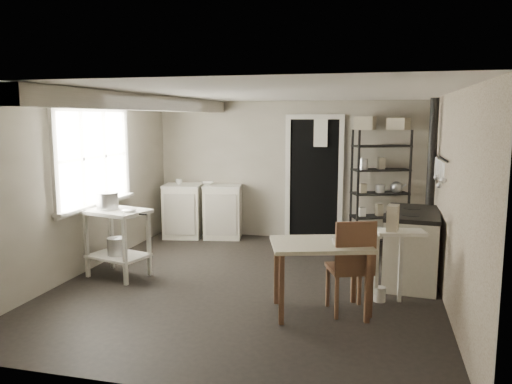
% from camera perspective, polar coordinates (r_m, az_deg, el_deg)
% --- Properties ---
extents(floor, '(5.00, 5.00, 0.00)m').
position_cam_1_polar(floor, '(6.25, -0.68, -10.43)').
color(floor, black).
rests_on(floor, ground).
extents(ceiling, '(5.00, 5.00, 0.00)m').
position_cam_1_polar(ceiling, '(5.92, -0.71, 11.15)').
color(ceiling, white).
rests_on(ceiling, wall_back).
extents(wall_back, '(4.50, 0.02, 2.30)m').
position_cam_1_polar(wall_back, '(8.40, 3.63, 2.49)').
color(wall_back, '#A29B8A').
rests_on(wall_back, ground).
extents(wall_front, '(4.50, 0.02, 2.30)m').
position_cam_1_polar(wall_front, '(3.66, -10.70, -5.52)').
color(wall_front, '#A29B8A').
rests_on(wall_front, ground).
extents(wall_left, '(0.02, 5.00, 2.30)m').
position_cam_1_polar(wall_left, '(6.89, -19.11, 0.72)').
color(wall_left, '#A29B8A').
rests_on(wall_left, ground).
extents(wall_right, '(0.02, 5.00, 2.30)m').
position_cam_1_polar(wall_right, '(5.83, 21.22, -0.72)').
color(wall_right, '#A29B8A').
rests_on(wall_right, ground).
extents(window, '(0.12, 1.76, 1.28)m').
position_cam_1_polar(window, '(7.01, -18.15, 3.77)').
color(window, silver).
rests_on(window, wall_left).
extents(doorway, '(0.96, 0.10, 2.08)m').
position_cam_1_polar(doorway, '(8.32, 6.63, 1.35)').
color(doorway, silver).
rests_on(doorway, ground).
extents(ceiling_beam, '(0.18, 5.00, 0.18)m').
position_cam_1_polar(ceiling_beam, '(6.32, -11.45, 9.90)').
color(ceiling_beam, silver).
rests_on(ceiling_beam, ceiling).
extents(wallpaper_panel, '(0.01, 5.00, 2.30)m').
position_cam_1_polar(wallpaper_panel, '(5.83, 21.12, -0.72)').
color(wallpaper_panel, '#BFB19B').
rests_on(wallpaper_panel, wall_right).
extents(utensil_rail, '(0.06, 1.20, 0.44)m').
position_cam_1_polar(utensil_rail, '(6.37, 20.21, 3.69)').
color(utensil_rail, '#B7B7BA').
rests_on(utensil_rail, wall_right).
extents(prep_table, '(0.88, 0.72, 0.87)m').
position_cam_1_polar(prep_table, '(6.66, -15.49, -5.96)').
color(prep_table, silver).
rests_on(prep_table, ground).
extents(stockpot, '(0.29, 0.29, 0.29)m').
position_cam_1_polar(stockpot, '(6.62, -16.60, -1.30)').
color(stockpot, '#B7B7BA').
rests_on(stockpot, prep_table).
extents(saucepan, '(0.19, 0.19, 0.10)m').
position_cam_1_polar(saucepan, '(6.37, -14.33, -2.41)').
color(saucepan, '#B7B7BA').
rests_on(saucepan, prep_table).
extents(bucket, '(0.28, 0.28, 0.25)m').
position_cam_1_polar(bucket, '(6.64, -15.64, -6.13)').
color(bucket, '#B7B7BA').
rests_on(bucket, prep_table).
extents(base_cabinets, '(1.46, 0.82, 0.90)m').
position_cam_1_polar(base_cabinets, '(8.56, -6.07, -2.10)').
color(base_cabinets, silver).
rests_on(base_cabinets, ground).
extents(mixing_bowl, '(0.35, 0.35, 0.07)m').
position_cam_1_polar(mixing_bowl, '(8.46, -5.58, 1.17)').
color(mixing_bowl, white).
rests_on(mixing_bowl, base_cabinets).
extents(counter_cup, '(0.14, 0.14, 0.09)m').
position_cam_1_polar(counter_cup, '(8.55, -8.81, 1.27)').
color(counter_cup, white).
rests_on(counter_cup, base_cabinets).
extents(shelf_rack, '(0.94, 0.65, 1.84)m').
position_cam_1_polar(shelf_rack, '(8.04, 14.00, 0.54)').
color(shelf_rack, black).
rests_on(shelf_rack, ground).
extents(shelf_jar, '(0.09, 0.09, 0.18)m').
position_cam_1_polar(shelf_jar, '(7.97, 11.99, 3.54)').
color(shelf_jar, white).
rests_on(shelf_jar, shelf_rack).
extents(storage_box_a, '(0.34, 0.31, 0.20)m').
position_cam_1_polar(storage_box_a, '(7.93, 12.37, 8.18)').
color(storage_box_a, beige).
rests_on(storage_box_a, shelf_rack).
extents(storage_box_b, '(0.36, 0.35, 0.18)m').
position_cam_1_polar(storage_box_b, '(7.94, 16.00, 7.91)').
color(storage_box_b, beige).
rests_on(storage_box_b, shelf_rack).
extents(stove, '(0.73, 1.18, 0.89)m').
position_cam_1_polar(stove, '(6.49, 17.37, -6.06)').
color(stove, silver).
rests_on(stove, ground).
extents(stovepipe, '(0.14, 0.14, 1.39)m').
position_cam_1_polar(stovepipe, '(6.81, 19.51, 4.33)').
color(stovepipe, black).
rests_on(stovepipe, stove).
extents(side_ledge, '(0.58, 0.39, 0.81)m').
position_cam_1_polar(side_ledge, '(5.76, 16.02, -7.93)').
color(side_ledge, silver).
rests_on(side_ledge, ground).
extents(oats_box, '(0.14, 0.20, 0.28)m').
position_cam_1_polar(oats_box, '(5.60, 15.39, -2.27)').
color(oats_box, beige).
rests_on(oats_box, side_ledge).
extents(work_table, '(1.15, 0.95, 0.76)m').
position_cam_1_polar(work_table, '(5.30, 7.30, -9.68)').
color(work_table, beige).
rests_on(work_table, ground).
extents(table_cup, '(0.12, 0.12, 0.09)m').
position_cam_1_polar(table_cup, '(5.10, 9.17, -5.44)').
color(table_cup, white).
rests_on(table_cup, work_table).
extents(chair, '(0.54, 0.56, 1.01)m').
position_cam_1_polar(chair, '(5.34, 10.60, -8.44)').
color(chair, brown).
rests_on(chair, ground).
extents(flour_sack, '(0.45, 0.40, 0.47)m').
position_cam_1_polar(flour_sack, '(7.66, 12.36, -5.19)').
color(flour_sack, white).
rests_on(flour_sack, ground).
extents(floor_crock, '(0.16, 0.16, 0.16)m').
position_cam_1_polar(floor_crock, '(5.83, 13.95, -11.33)').
color(floor_crock, white).
rests_on(floor_crock, ground).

